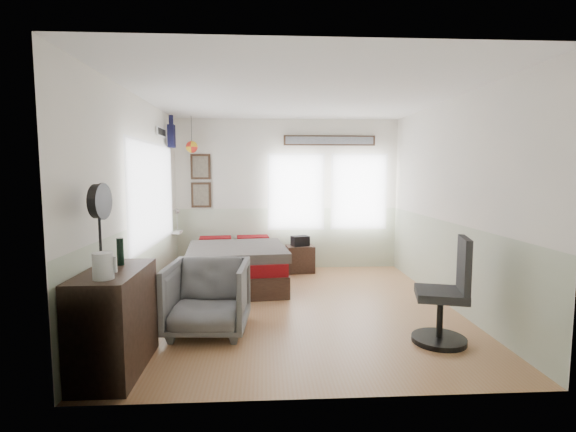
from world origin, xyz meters
name	(u,v)px	position (x,y,z in m)	size (l,w,h in m)	color
ground_plane	(297,307)	(0.00, 0.00, -0.01)	(4.00, 4.50, 0.01)	#B27849
room_shell	(291,183)	(-0.08, 0.19, 1.61)	(4.02, 4.52, 2.71)	silver
wall_decor	(224,152)	(-1.10, 1.96, 2.10)	(3.55, 1.32, 1.44)	#40291A
bed	(236,265)	(-0.87, 1.17, 0.31)	(1.59, 2.11, 0.63)	black
dresser	(115,321)	(-1.74, -1.67, 0.45)	(0.48, 1.00, 0.90)	black
armchair	(208,297)	(-1.04, -0.83, 0.39)	(0.84, 0.87, 0.79)	slate
nightstand	(300,259)	(0.20, 1.91, 0.23)	(0.47, 0.37, 0.47)	black
task_chair	(447,300)	(1.43, -1.26, 0.45)	(0.60, 0.60, 1.10)	black
kettle	(103,266)	(-1.70, -1.97, 1.01)	(0.19, 0.16, 0.21)	silver
bottle	(120,252)	(-1.74, -1.46, 1.02)	(0.06, 0.06, 0.25)	black
stand_fan	(100,203)	(-1.81, -1.71, 1.49)	(0.10, 0.31, 0.76)	black
black_bag	(300,241)	(0.20, 1.91, 0.55)	(0.29, 0.19, 0.17)	black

